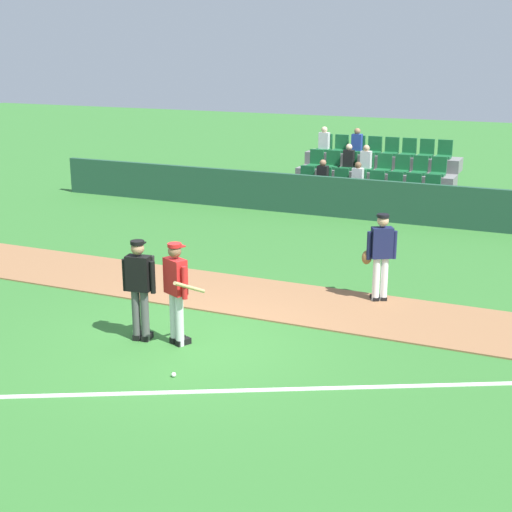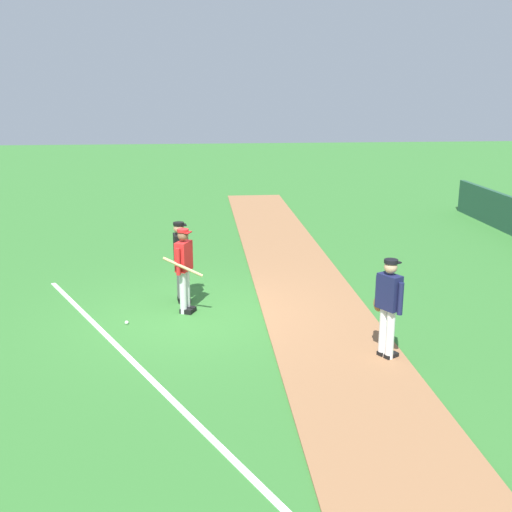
# 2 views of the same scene
# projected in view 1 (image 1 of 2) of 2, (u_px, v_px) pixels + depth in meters

# --- Properties ---
(ground_plane) EXTENTS (80.00, 80.00, 0.00)m
(ground_plane) POSITION_uv_depth(u_px,v_px,m) (187.00, 344.00, 12.41)
(ground_plane) COLOR #33702D
(infield_dirt_path) EXTENTS (28.00, 2.22, 0.03)m
(infield_dirt_path) POSITION_uv_depth(u_px,v_px,m) (250.00, 296.00, 14.70)
(infield_dirt_path) COLOR #936642
(infield_dirt_path) RESTS_ON ground
(foul_line_chalk) EXTENTS (10.72, 5.56, 0.01)m
(foul_line_chalk) POSITION_uv_depth(u_px,v_px,m) (350.00, 388.00, 10.81)
(foul_line_chalk) COLOR white
(foul_line_chalk) RESTS_ON ground
(dugout_fence) EXTENTS (20.00, 0.16, 1.17)m
(dugout_fence) POSITION_uv_depth(u_px,v_px,m) (357.00, 199.00, 21.11)
(dugout_fence) COLOR #234C38
(dugout_fence) RESTS_ON ground
(stadium_bleachers) EXTENTS (5.00, 2.95, 2.30)m
(stadium_bleachers) POSITION_uv_depth(u_px,v_px,m) (373.00, 186.00, 22.76)
(stadium_bleachers) COLOR slate
(stadium_bleachers) RESTS_ON ground
(batter_red_jersey) EXTENTS (0.63, 0.80, 1.76)m
(batter_red_jersey) POSITION_uv_depth(u_px,v_px,m) (176.00, 290.00, 12.13)
(batter_red_jersey) COLOR silver
(batter_red_jersey) RESTS_ON ground
(umpire_home_plate) EXTENTS (0.59, 0.34, 1.76)m
(umpire_home_plate) POSITION_uv_depth(u_px,v_px,m) (140.00, 284.00, 12.30)
(umpire_home_plate) COLOR #4C4C4C
(umpire_home_plate) RESTS_ON ground
(runner_navy_jersey) EXTENTS (0.64, 0.43, 1.76)m
(runner_navy_jersey) POSITION_uv_depth(u_px,v_px,m) (380.00, 254.00, 14.17)
(runner_navy_jersey) COLOR white
(runner_navy_jersey) RESTS_ON ground
(baseball) EXTENTS (0.07, 0.07, 0.07)m
(baseball) POSITION_uv_depth(u_px,v_px,m) (174.00, 375.00, 11.16)
(baseball) COLOR white
(baseball) RESTS_ON ground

